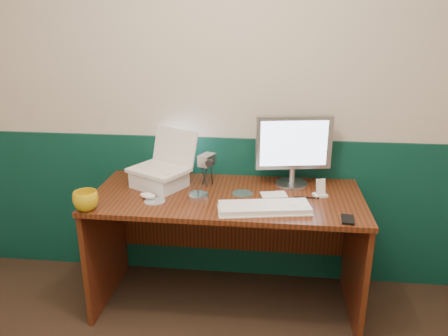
# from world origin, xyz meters

# --- Properties ---
(back_wall) EXTENTS (3.50, 0.04, 2.50)m
(back_wall) POSITION_xyz_m (0.00, 1.75, 1.25)
(back_wall) COLOR beige
(back_wall) RESTS_ON ground
(wainscot) EXTENTS (3.48, 0.02, 1.00)m
(wainscot) POSITION_xyz_m (0.00, 1.74, 0.50)
(wainscot) COLOR #072F28
(wainscot) RESTS_ON ground
(desk) EXTENTS (1.60, 0.70, 0.75)m
(desk) POSITION_xyz_m (0.11, 1.38, 0.38)
(desk) COLOR #331B09
(desk) RESTS_ON ground
(laptop_riser) EXTENTS (0.37, 0.35, 0.10)m
(laptop_riser) POSITION_xyz_m (-0.31, 1.46, 0.80)
(laptop_riser) COLOR silver
(laptop_riser) RESTS_ON desk
(laptop) EXTENTS (0.41, 0.38, 0.28)m
(laptop) POSITION_xyz_m (-0.31, 1.46, 0.99)
(laptop) COLOR white
(laptop) RESTS_ON laptop_riser
(monitor) EXTENTS (0.48, 0.21, 0.46)m
(monitor) POSITION_xyz_m (0.50, 1.58, 0.98)
(monitor) COLOR #A2A2A6
(monitor) RESTS_ON desk
(keyboard) EXTENTS (0.51, 0.25, 0.03)m
(keyboard) POSITION_xyz_m (0.34, 1.18, 0.76)
(keyboard) COLOR white
(keyboard) RESTS_ON desk
(mouse_right) EXTENTS (0.12, 0.08, 0.04)m
(mouse_right) POSITION_xyz_m (0.51, 1.17, 0.77)
(mouse_right) COLOR white
(mouse_right) RESTS_ON desk
(mouse_left) EXTENTS (0.11, 0.09, 0.03)m
(mouse_left) POSITION_xyz_m (-0.34, 1.28, 0.77)
(mouse_left) COLOR white
(mouse_left) RESTS_ON desk
(mug) EXTENTS (0.14, 0.14, 0.11)m
(mug) POSITION_xyz_m (-0.63, 1.08, 0.80)
(mug) COLOR gold
(mug) RESTS_ON desk
(camcorder) EXTENTS (0.14, 0.16, 0.21)m
(camcorder) POSITION_xyz_m (-0.02, 1.52, 0.85)
(camcorder) COLOR #B3B2B7
(camcorder) RESTS_ON desk
(cd_spindle) EXTENTS (0.12, 0.12, 0.03)m
(cd_spindle) POSITION_xyz_m (-0.05, 1.31, 0.76)
(cd_spindle) COLOR #B1B5C1
(cd_spindle) RESTS_ON desk
(cd_loose_a) EXTENTS (0.12, 0.12, 0.00)m
(cd_loose_a) POSITION_xyz_m (-0.29, 1.24, 0.75)
(cd_loose_a) COLOR silver
(cd_loose_a) RESTS_ON desk
(cd_loose_b) EXTENTS (0.13, 0.13, 0.00)m
(cd_loose_b) POSITION_xyz_m (0.20, 1.41, 0.75)
(cd_loose_b) COLOR #B5BEC6
(cd_loose_b) RESTS_ON desk
(pen) EXTENTS (0.14, 0.01, 0.01)m
(pen) POSITION_xyz_m (0.58, 1.38, 0.75)
(pen) COLOR black
(pen) RESTS_ON desk
(papers) EXTENTS (0.17, 0.13, 0.00)m
(papers) POSITION_xyz_m (0.39, 1.41, 0.75)
(papers) COLOR white
(papers) RESTS_ON desk
(dock) EXTENTS (0.09, 0.08, 0.01)m
(dock) POSITION_xyz_m (0.66, 1.42, 0.76)
(dock) COLOR white
(dock) RESTS_ON desk
(music_player) EXTENTS (0.06, 0.04, 0.09)m
(music_player) POSITION_xyz_m (0.66, 1.42, 0.81)
(music_player) COLOR white
(music_player) RESTS_ON dock
(pda) EXTENTS (0.07, 0.11, 0.01)m
(pda) POSITION_xyz_m (0.77, 1.10, 0.76)
(pda) COLOR black
(pda) RESTS_ON desk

